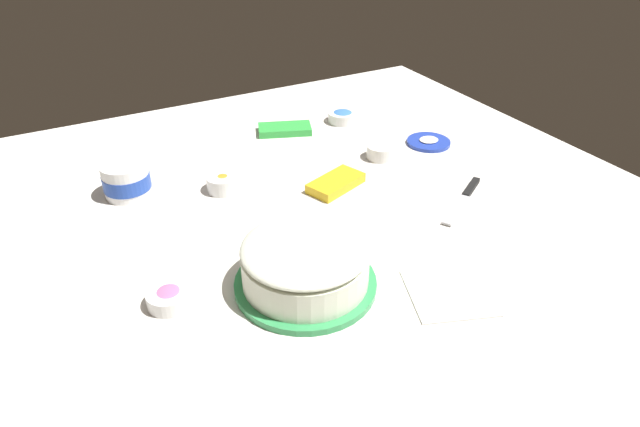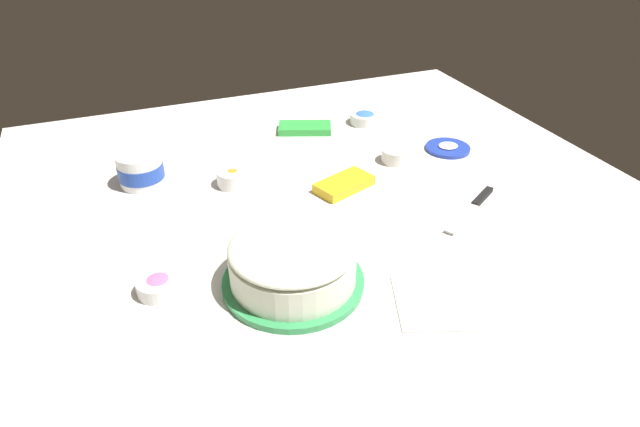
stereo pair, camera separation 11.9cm
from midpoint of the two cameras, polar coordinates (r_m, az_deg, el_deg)
The scene contains 12 objects.
ground_plane at distance 1.32m, azimuth -1.93°, elevation 1.20°, with size 1.54×1.54×0.00m, color silver.
frosted_cake at distance 1.04m, azimuth -4.85°, elevation -5.42°, with size 0.27×0.27×0.11m.
frosting_tub at distance 1.43m, azimuth -21.71°, elevation 3.28°, with size 0.11×0.11×0.08m.
frosting_tub_lid at distance 1.62m, azimuth 9.11°, elevation 7.27°, with size 0.12×0.12×0.02m.
spreading_knife at distance 1.36m, azimuth 12.40°, elevation 1.68°, with size 0.21×0.14×0.01m.
sprinkle_bowl_pink at distance 1.07m, azimuth -18.49°, elevation -8.29°, with size 0.08×0.08×0.03m.
sprinkle_bowl_rainbow at distance 1.52m, azimuth 4.08°, elevation 6.37°, with size 0.08×0.08×0.04m.
sprinkle_bowl_blue at distance 1.74m, azimuth 0.37°, elevation 9.99°, with size 0.09×0.09×0.04m.
sprinkle_bowl_orange at distance 1.39m, azimuth -12.44°, elevation 3.11°, with size 0.08×0.08×0.04m.
candy_box_lower at distance 1.68m, azimuth -5.72°, elevation 8.62°, with size 0.16×0.08×0.02m, color green.
candy_box_upper at distance 1.37m, azimuth -0.84°, elevation 3.09°, with size 0.15×0.08×0.02m, color yellow.
paper_napkin at distance 1.06m, azimuth 10.09°, elevation -8.14°, with size 0.15×0.15×0.01m, color white.
Camera 1 is at (0.55, 0.99, 0.69)m, focal length 30.94 mm.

